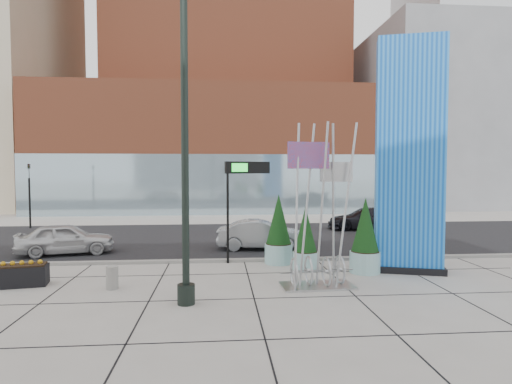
{
  "coord_description": "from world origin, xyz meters",
  "views": [
    {
      "loc": [
        0.02,
        -13.14,
        3.73
      ],
      "look_at": [
        1.31,
        2.0,
        2.94
      ],
      "focal_mm": 30.0,
      "sensor_mm": 36.0,
      "label": 1
    }
  ],
  "objects": [
    {
      "name": "ground",
      "position": [
        0.0,
        0.0,
        0.0
      ],
      "size": [
        160.0,
        160.0,
        0.0
      ],
      "primitive_type": "plane",
      "color": "#9E9991",
      "rests_on": "ground"
    },
    {
      "name": "street_asphalt",
      "position": [
        0.0,
        10.0,
        0.01
      ],
      "size": [
        80.0,
        12.0,
        0.02
      ],
      "primitive_type": "cube",
      "color": "black",
      "rests_on": "ground"
    },
    {
      "name": "curb_edge",
      "position": [
        0.0,
        4.0,
        0.06
      ],
      "size": [
        80.0,
        0.3,
        0.12
      ],
      "primitive_type": "cube",
      "color": "gray",
      "rests_on": "ground"
    },
    {
      "name": "tower_podium",
      "position": [
        1.0,
        27.0,
        5.5
      ],
      "size": [
        34.0,
        10.0,
        11.0
      ],
      "primitive_type": "cube",
      "color": "#9A482C",
      "rests_on": "ground"
    },
    {
      "name": "tower_glass_front",
      "position": [
        1.0,
        22.2,
        2.5
      ],
      "size": [
        34.0,
        0.6,
        5.0
      ],
      "primitive_type": "cube",
      "color": "#8CA5B2",
      "rests_on": "ground"
    },
    {
      "name": "building_grey_parking",
      "position": [
        26.0,
        32.0,
        9.0
      ],
      "size": [
        20.0,
        18.0,
        18.0
      ],
      "primitive_type": "cube",
      "color": "slate",
      "rests_on": "ground"
    },
    {
      "name": "building_pale_office",
      "position": [
        36.0,
        48.0,
        27.5
      ],
      "size": [
        16.0,
        16.0,
        55.0
      ],
      "primitive_type": "cube",
      "color": "#B2B7BC",
      "rests_on": "ground"
    },
    {
      "name": "blue_pylon",
      "position": [
        6.88,
        1.85,
        4.09
      ],
      "size": [
        2.76,
        1.82,
        8.46
      ],
      "rotation": [
        0.0,
        0.0,
        -0.29
      ],
      "color": "blue",
      "rests_on": "ground"
    },
    {
      "name": "lamp_post",
      "position": [
        -0.92,
        -1.34,
        3.65
      ],
      "size": [
        0.61,
        0.49,
        8.92
      ],
      "rotation": [
        0.0,
        0.0,
        -0.34
      ],
      "color": "black",
      "rests_on": "ground"
    },
    {
      "name": "public_art_sculpture",
      "position": [
        3.13,
        0.09,
        1.37
      ],
      "size": [
        2.36,
        1.27,
        5.23
      ],
      "rotation": [
        0.0,
        0.0,
        0.05
      ],
      "color": "#B5B7BA",
      "rests_on": "ground"
    },
    {
      "name": "concrete_bollard",
      "position": [
        -3.34,
        0.38,
        0.36
      ],
      "size": [
        0.37,
        0.37,
        0.72
      ],
      "primitive_type": "cylinder",
      "color": "gray",
      "rests_on": "ground"
    },
    {
      "name": "overhead_street_sign",
      "position": [
        1.03,
        3.8,
        3.48
      ],
      "size": [
        1.86,
        0.79,
        4.06
      ],
      "rotation": [
        0.0,
        0.0,
        0.33
      ],
      "color": "black",
      "rests_on": "ground"
    },
    {
      "name": "round_planter_east",
      "position": [
        5.26,
        1.8,
        1.29
      ],
      "size": [
        1.09,
        1.09,
        2.74
      ],
      "color": "#9BCFD1",
      "rests_on": "ground"
    },
    {
      "name": "round_planter_mid",
      "position": [
        3.2,
        2.46,
        1.12
      ],
      "size": [
        0.95,
        0.95,
        2.37
      ],
      "color": "#9BCFD1",
      "rests_on": "ground"
    },
    {
      "name": "round_planter_west",
      "position": [
        2.35,
        3.6,
        1.31
      ],
      "size": [
        1.11,
        1.11,
        2.77
      ],
      "color": "#9BCFD1",
      "rests_on": "ground"
    },
    {
      "name": "box_planter_north",
      "position": [
        -6.32,
        1.0,
        0.38
      ],
      "size": [
        1.61,
        1.01,
        0.82
      ],
      "rotation": [
        0.0,
        0.0,
        0.18
      ],
      "color": "black",
      "rests_on": "ground"
    },
    {
      "name": "car_white_west",
      "position": [
        -6.73,
        6.14,
        0.68
      ],
      "size": [
        4.29,
        2.51,
        1.37
      ],
      "primitive_type": "imported",
      "rotation": [
        0.0,
        0.0,
        1.81
      ],
      "color": "silver",
      "rests_on": "ground"
    },
    {
      "name": "car_silver_mid",
      "position": [
        1.94,
        6.61,
        0.68
      ],
      "size": [
        4.21,
        1.79,
        1.35
      ],
      "primitive_type": "imported",
      "rotation": [
        0.0,
        0.0,
        1.48
      ],
      "color": "#9DA1A4",
      "rests_on": "ground"
    },
    {
      "name": "car_dark_east",
      "position": [
        9.07,
        12.59,
        0.68
      ],
      "size": [
        4.79,
        2.23,
        1.35
      ],
      "primitive_type": "imported",
      "rotation": [
        0.0,
        0.0,
        -1.64
      ],
      "color": "black",
      "rests_on": "ground"
    },
    {
      "name": "traffic_signal",
      "position": [
        -12.0,
        15.0,
        2.3
      ],
      "size": [
        0.15,
        0.18,
        4.1
      ],
      "color": "black",
      "rests_on": "ground"
    }
  ]
}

